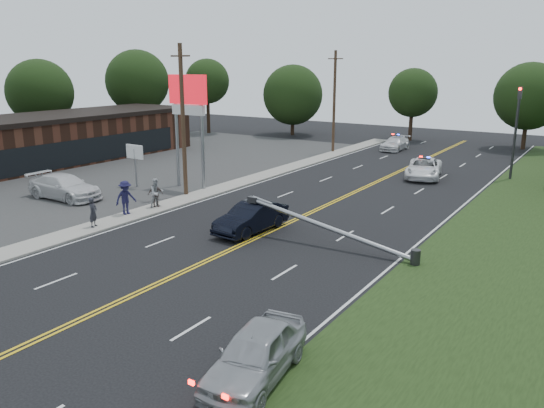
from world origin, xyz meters
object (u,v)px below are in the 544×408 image
Objects in this scene: traffic_signal at (516,125)px; bystander_b at (157,193)px; utility_pole_mid at (183,121)px; bystander_c at (126,198)px; emergency_b at (395,144)px; parked_car at (64,187)px; waiting_sedan at (256,354)px; bystander_a at (93,212)px; pylon_sign at (188,104)px; emergency_a at (424,168)px; bystander_d at (155,194)px; fallen_streetlight at (337,230)px; small_sign at (135,155)px; crashed_sedan at (251,218)px; utility_pole_far at (334,102)px.

bystander_b is (-16.74, -21.47, -3.19)m from traffic_signal.
bystander_c is at bearing -85.31° from utility_pole_mid.
bystander_b is (-4.03, -30.27, 0.33)m from emergency_b.
bystander_c reaches higher than parked_car.
waiting_sedan is 2.71× the size of bystander_a.
pylon_sign is 4.46× the size of bystander_b.
emergency_a is 3.48× the size of bystander_d.
fallen_streetlight is at bearing -59.28° from bystander_d.
bystander_a is at bearing -83.84° from utility_pole_mid.
small_sign is at bearing 90.49° from bystander_d.
emergency_b is (10.98, 31.81, -0.12)m from parked_car.
fallen_streetlight is at bearing -71.02° from bystander_c.
emergency_b is (4.79, 26.79, -4.40)m from utility_pole_mid.
crashed_sedan is (9.65, -6.06, -5.22)m from pylon_sign.
bystander_c is at bearing -165.00° from crashed_sedan.
pylon_sign is 5.45m from small_sign.
fallen_streetlight is 1.98× the size of crashed_sedan.
bystander_b reaches higher than bystander_a.
bystander_d is at bearing 179.09° from crashed_sedan.
pylon_sign is at bearing -139.61° from traffic_signal.
waiting_sedan is at bearing -74.96° from fallen_streetlight.
emergency_a is 3.04× the size of bystander_b.
bystander_c is at bearing -89.04° from utility_pole_far.
fallen_streetlight is 1.98× the size of emergency_b.
utility_pole_mid is 6.94m from bystander_c.
pylon_sign is 0.80× the size of utility_pole_far.
fallen_streetlight is 1.72× the size of emergency_a.
bystander_d is (6.85, 1.54, 0.10)m from parked_car.
small_sign is 18.68m from fallen_streetlight.
parked_car is (-23.70, -23.01, -3.40)m from traffic_signal.
waiting_sedan is (17.68, -17.16, -5.25)m from pylon_sign.
waiting_sedan is at bearing -108.28° from bystander_b.
pylon_sign is 20.06m from utility_pole_far.
parked_car reaches higher than waiting_sedan.
traffic_signal is at bearing -5.06° from bystander_d.
bystander_b is at bearing 3.97° from bystander_c.
waiting_sedan is (21.18, -15.16, -1.58)m from small_sign.
waiting_sedan is (16.38, -37.16, -4.33)m from utility_pole_far.
pylon_sign reaches higher than bystander_a.
emergency_a is at bearing 83.47° from crashed_sedan.
traffic_signal is 22.62m from fallen_streetlight.
traffic_signal reaches higher than bystander_a.
utility_pole_mid is (1.30, -2.00, -0.91)m from pylon_sign.
emergency_a is 3.34× the size of bystander_a.
utility_pole_far is 28.05m from parked_car.
utility_pole_far reaches higher than crashed_sedan.
bystander_b is (-7.59, 0.59, 0.24)m from crashed_sedan.
small_sign reaches higher than bystander_b.
fallen_streetlight is 4.65× the size of bystander_c.
parked_car is (-14.54, -0.96, 0.03)m from crashed_sedan.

